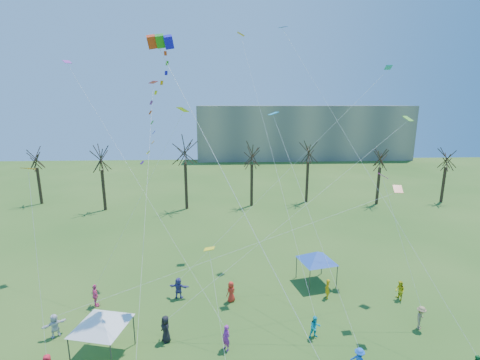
{
  "coord_description": "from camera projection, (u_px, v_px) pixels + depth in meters",
  "views": [
    {
      "loc": [
        -1.16,
        -14.62,
        15.48
      ],
      "look_at": [
        -0.15,
        5.0,
        11.0
      ],
      "focal_mm": 25.0,
      "sensor_mm": 36.0,
      "label": 1
    }
  ],
  "objects": [
    {
      "name": "distant_building",
      "position": [
        302.0,
        132.0,
        97.01
      ],
      "size": [
        60.0,
        14.0,
        15.0
      ],
      "primitive_type": "cube",
      "color": "gray",
      "rests_on": "ground"
    },
    {
      "name": "big_box_kite",
      "position": [
        160.0,
        110.0,
        20.53
      ],
      "size": [
        5.53,
        5.69,
        21.28
      ],
      "color": "red",
      "rests_on": "ground"
    },
    {
      "name": "canopy_tent_blue",
      "position": [
        317.0,
        256.0,
        29.1
      ],
      "size": [
        3.86,
        3.86,
        2.97
      ],
      "color": "#3F3F44",
      "rests_on": "ground"
    },
    {
      "name": "canopy_tent_white",
      "position": [
        101.0,
        319.0,
        20.39
      ],
      "size": [
        4.07,
        4.07,
        3.13
      ],
      "color": "#3F3F44",
      "rests_on": "ground"
    },
    {
      "name": "festival_crowd",
      "position": [
        236.0,
        323.0,
        22.83
      ],
      "size": [
        27.06,
        10.72,
        1.84
      ],
      "color": "red",
      "rests_on": "ground"
    },
    {
      "name": "bare_tree_row",
      "position": [
        241.0,
        161.0,
        50.69
      ],
      "size": [
        69.06,
        9.4,
        11.05
      ],
      "color": "black",
      "rests_on": "ground"
    },
    {
      "name": "small_kites_aloft",
      "position": [
        254.0,
        121.0,
        26.27
      ],
      "size": [
        29.72,
        19.93,
        33.5
      ],
      "color": "orange",
      "rests_on": "ground"
    }
  ]
}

